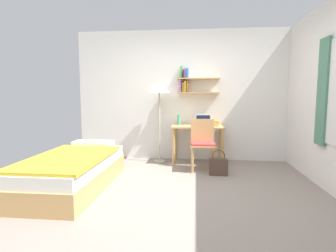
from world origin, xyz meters
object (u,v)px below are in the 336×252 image
Objects in this scene: water_bottle at (179,120)px; desk_chair at (203,142)px; handbag at (218,166)px; bed at (74,171)px; laptop at (203,123)px; book_stack at (215,123)px; desk at (198,133)px; standing_lamp at (159,91)px.

desk_chair is at bearing -51.00° from water_bottle.
handbag is at bearing -50.27° from water_bottle.
laptop is (1.86, 1.69, 0.54)m from bed.
water_bottle is at bearing 50.48° from bed.
desk is at bearing -170.08° from book_stack.
handbag is at bearing -88.70° from book_stack.
bed is at bearing -122.20° from standing_lamp.
desk is 0.37m from book_stack.
water_bottle is at bearing 169.74° from desk.
water_bottle reaches higher than bed.
desk is at bearing 0.31° from standing_lamp.
bed is at bearing -158.53° from handbag.
desk is 0.45m from water_bottle.
laptop reaches higher than water_bottle.
laptop reaches higher than handbag.
book_stack is (2.08, 1.67, 0.53)m from bed.
water_bottle reaches higher than handbag.
laptop is at bearing 1.32° from water_bottle.
desk_chair is (1.84, 1.12, 0.26)m from bed.
standing_lamp reaches higher than desk_chair.
desk_chair is at bearing -30.64° from standing_lamp.
book_stack is (0.69, -0.01, -0.06)m from water_bottle.
bed is 2.26m from water_bottle.
desk is at bearing -10.26° from water_bottle.
handbag is (0.23, -0.87, -0.64)m from laptop.
bed is 8.29× the size of book_stack.
desk_chair is at bearing 131.11° from handbag.
standing_lamp is 5.22× the size of laptop.
desk is 2.36× the size of handbag.
bed is 2.72m from book_stack.
laptop is 1.26× the size of book_stack.
handbag is at bearing -74.85° from laptop.
desk_chair is 0.64m from laptop.
desk is 1.12× the size of desk_chair.
bed is 2.17m from desk_chair.
desk is at bearing 113.14° from handbag.
desk is 0.63× the size of standing_lamp.
desk is at bearing 99.30° from desk_chair.
desk_chair is 3.70× the size of book_stack.
water_bottle is at bearing 129.00° from desk_chair.
bed is at bearing -137.51° from desk.
bed is at bearing -129.52° from water_bottle.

